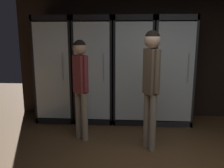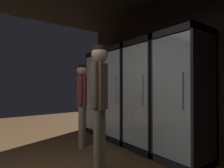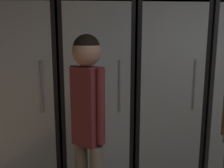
# 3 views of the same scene
# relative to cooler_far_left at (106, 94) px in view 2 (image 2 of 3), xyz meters

# --- Properties ---
(wall_back) EXTENTS (6.00, 0.06, 2.80)m
(wall_back) POSITION_rel_cooler_far_left_xyz_m (2.11, 0.33, 0.42)
(wall_back) COLOR black
(wall_back) RESTS_ON ground
(cooler_far_left) EXTENTS (0.72, 0.69, 2.01)m
(cooler_far_left) POSITION_rel_cooler_far_left_xyz_m (0.00, 0.00, 0.00)
(cooler_far_left) COLOR black
(cooler_far_left) RESTS_ON ground
(cooler_left) EXTENTS (0.72, 0.69, 2.01)m
(cooler_left) POSITION_rel_cooler_far_left_xyz_m (0.74, -0.00, 0.00)
(cooler_left) COLOR black
(cooler_left) RESTS_ON ground
(cooler_center) EXTENTS (0.72, 0.69, 2.01)m
(cooler_center) POSITION_rel_cooler_far_left_xyz_m (1.48, -0.00, -0.00)
(cooler_center) COLOR black
(cooler_center) RESTS_ON ground
(cooler_right) EXTENTS (0.72, 0.69, 2.01)m
(cooler_right) POSITION_rel_cooler_far_left_xyz_m (2.22, -0.00, 0.01)
(cooler_right) COLOR #2B2B30
(cooler_right) RESTS_ON ground
(shopper_near) EXTENTS (0.25, 0.25, 1.60)m
(shopper_near) POSITION_rel_cooler_far_left_xyz_m (0.65, -0.98, 0.02)
(shopper_near) COLOR gray
(shopper_near) RESTS_ON ground
(shopper_far) EXTENTS (0.24, 0.30, 1.74)m
(shopper_far) POSITION_rel_cooler_far_left_xyz_m (1.72, -1.24, 0.14)
(shopper_far) COLOR gray
(shopper_far) RESTS_ON ground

